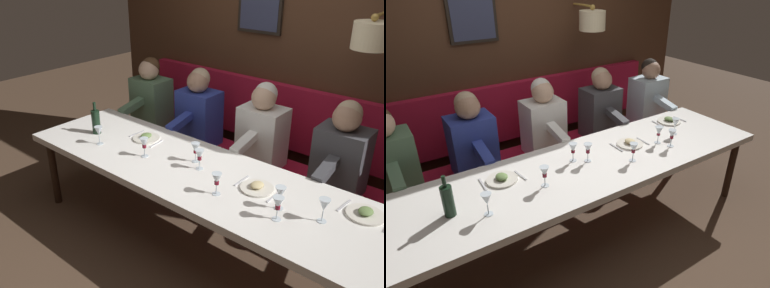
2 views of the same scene
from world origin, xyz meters
The scene contains 21 objects.
ground_plane centered at (0.00, 0.00, 0.00)m, with size 12.00×12.00×0.00m, color #4C3828.
dining_table centered at (0.00, 0.00, 0.68)m, with size 0.90×3.25×0.74m.
banquette_bench centered at (0.89, 0.00, 0.23)m, with size 0.52×3.45×0.45m, color maroon.
back_wall_panel centered at (1.46, 0.00, 1.36)m, with size 0.59×4.65×2.90m.
diner_nearest centered at (0.88, -1.48, 0.82)m, with size 0.60×0.40×0.79m.
diner_near centered at (0.88, -0.75, 0.82)m, with size 0.60×0.40×0.79m.
diner_middle centered at (0.88, -0.01, 0.82)m, with size 0.60×0.40×0.79m.
diner_far centered at (0.88, 0.73, 0.82)m, with size 0.60×0.40×0.79m.
diner_farthest centered at (0.88, 1.42, 0.82)m, with size 0.60×0.40×0.79m.
place_setting_0 centered at (0.07, -0.47, 0.75)m, with size 0.24×0.31×0.05m.
place_setting_1 centered at (0.16, 0.75, 0.75)m, with size 0.24×0.32×0.05m.
place_setting_2 centered at (0.24, -1.17, 0.75)m, with size 0.24×0.32×0.05m.
wine_glass_0 centered at (0.11, 0.13, 0.86)m, with size 0.07×0.07×0.16m.
wine_glass_1 centered at (-0.17, -0.29, 0.86)m, with size 0.07×0.07×0.16m.
wine_glass_2 centered at (-0.18, 0.98, 0.86)m, with size 0.07×0.07×0.16m.
wine_glass_3 centered at (0.03, 0.03, 0.86)m, with size 0.07×0.07×0.16m.
wine_glass_4 centered at (-0.16, -0.76, 0.86)m, with size 0.07×0.07×0.16m.
wine_glass_5 centered at (0.00, -0.98, 0.86)m, with size 0.07×0.07×0.16m.
wine_glass_6 centered at (-0.05, -0.71, 0.86)m, with size 0.07×0.07×0.16m.
wine_glass_7 centered at (-0.09, 0.51, 0.86)m, with size 0.07×0.07×0.16m.
wine_bottle centered at (-0.04, 1.19, 0.86)m, with size 0.08×0.08×0.30m.
Camera 2 is at (-2.00, 1.49, 2.18)m, focal length 32.00 mm.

